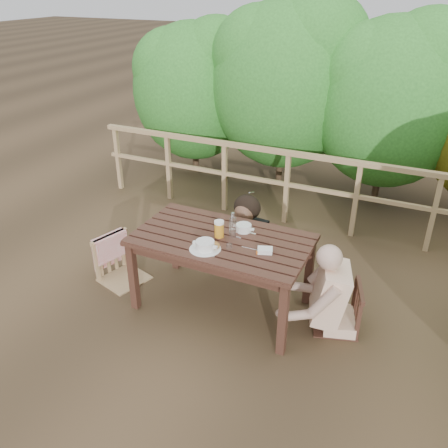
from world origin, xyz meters
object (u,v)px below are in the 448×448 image
at_px(bread_roll, 214,245).
at_px(chair_right, 340,288).
at_px(chair_far, 253,229).
at_px(diner_right, 347,263).
at_px(bottle, 233,226).
at_px(tumbler, 229,247).
at_px(soup_near, 205,246).
at_px(beer_glass, 219,230).
at_px(butter_tub, 265,251).
at_px(soup_far, 244,228).
at_px(table, 222,273).
at_px(woman, 254,208).
at_px(chair_left, 120,243).

bearing_deg(bread_roll, chair_right, 17.70).
height_order(chair_far, diner_right, diner_right).
bearing_deg(diner_right, bread_roll, 91.04).
xyz_separation_m(chair_far, bottle, (0.12, -0.85, 0.48)).
xyz_separation_m(diner_right, tumbler, (-1.00, -0.32, 0.08)).
distance_m(bottle, tumbler, 0.24).
bearing_deg(diner_right, chair_right, 73.78).
height_order(soup_near, beer_glass, beer_glass).
distance_m(chair_far, beer_glass, 0.99).
relative_size(diner_right, butter_tub, 10.72).
height_order(chair_right, soup_near, soup_near).
bearing_deg(chair_far, soup_far, -71.05).
height_order(table, beer_glass, beer_glass).
height_order(table, woman, woman).
relative_size(chair_left, butter_tub, 6.87).
distance_m(woman, soup_far, 0.75).
relative_size(chair_right, woman, 0.63).
relative_size(table, soup_far, 6.50).
relative_size(bread_roll, tumbler, 1.81).
bearing_deg(bottle, soup_far, 73.01).
bearing_deg(bread_roll, chair_far, 92.20).
bearing_deg(chair_right, diner_right, 73.78).
distance_m(chair_left, soup_near, 1.18).
bearing_deg(chair_left, diner_right, -67.69).
height_order(table, chair_right, chair_right).
xyz_separation_m(chair_left, soup_far, (1.30, 0.26, 0.35)).
distance_m(soup_near, soup_far, 0.49).
distance_m(bottle, butter_tub, 0.41).
distance_m(table, tumbler, 0.47).
distance_m(chair_right, woman, 1.40).
bearing_deg(diner_right, soup_near, 92.98).
bearing_deg(beer_glass, butter_tub, -10.05).
relative_size(chair_left, bread_roll, 7.62).
distance_m(woman, diner_right, 1.40).
bearing_deg(table, butter_tub, -10.19).
distance_m(chair_right, bottle, 1.14).
height_order(chair_right, beer_glass, beer_glass).
distance_m(soup_far, bottle, 0.19).
height_order(table, soup_near, soup_near).
height_order(table, tumbler, tumbler).
xyz_separation_m(soup_near, soup_far, (0.18, 0.46, -0.01)).
distance_m(soup_far, tumbler, 0.36).
bearing_deg(chair_left, bottle, -68.20).
distance_m(chair_far, diner_right, 1.42).
xyz_separation_m(table, bread_roll, (0.01, -0.19, 0.42)).
bearing_deg(chair_right, bread_roll, -88.52).
relative_size(chair_far, chair_right, 0.99).
bearing_deg(tumbler, woman, 99.66).
height_order(chair_left, chair_right, chair_left).
xyz_separation_m(diner_right, bottle, (-1.06, -0.11, 0.19)).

